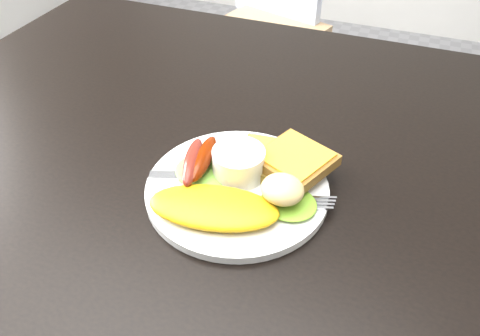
% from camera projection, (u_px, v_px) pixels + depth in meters
% --- Properties ---
extents(dining_table, '(1.20, 0.80, 0.04)m').
position_uv_depth(dining_table, '(264.00, 152.00, 0.69)').
color(dining_table, black).
rests_on(dining_table, ground).
extents(dining_chair, '(0.45, 0.45, 0.04)m').
position_uv_depth(dining_chair, '(262.00, 35.00, 1.64)').
color(dining_chair, tan).
rests_on(dining_chair, ground).
extents(plate, '(0.23, 0.23, 0.01)m').
position_uv_depth(plate, '(237.00, 188.00, 0.59)').
color(plate, white).
rests_on(plate, dining_table).
extents(lettuce_left, '(0.09, 0.08, 0.01)m').
position_uv_depth(lettuce_left, '(205.00, 170.00, 0.60)').
color(lettuce_left, olive).
rests_on(lettuce_left, plate).
extents(lettuce_right, '(0.08, 0.07, 0.01)m').
position_uv_depth(lettuce_right, '(289.00, 203.00, 0.56)').
color(lettuce_right, '#578A1B').
rests_on(lettuce_right, plate).
extents(omelette, '(0.17, 0.10, 0.02)m').
position_uv_depth(omelette, '(214.00, 207.00, 0.55)').
color(omelette, gold).
rests_on(omelette, plate).
extents(sausage_a, '(0.05, 0.09, 0.02)m').
position_uv_depth(sausage_a, '(193.00, 162.00, 0.59)').
color(sausage_a, maroon).
rests_on(sausage_a, lettuce_left).
extents(sausage_b, '(0.03, 0.09, 0.02)m').
position_uv_depth(sausage_b, '(204.00, 158.00, 0.60)').
color(sausage_b, '#5F0D02').
rests_on(sausage_b, lettuce_left).
extents(ramekin, '(0.09, 0.09, 0.04)m').
position_uv_depth(ramekin, '(239.00, 164.00, 0.59)').
color(ramekin, white).
rests_on(ramekin, plate).
extents(toast_a, '(0.09, 0.09, 0.01)m').
position_uv_depth(toast_a, '(271.00, 160.00, 0.62)').
color(toast_a, olive).
rests_on(toast_a, plate).
extents(toast_b, '(0.11, 0.11, 0.01)m').
position_uv_depth(toast_b, '(295.00, 161.00, 0.60)').
color(toast_b, olive).
rests_on(toast_b, toast_a).
extents(potato_salad, '(0.07, 0.06, 0.03)m').
position_uv_depth(potato_salad, '(282.00, 189.00, 0.55)').
color(potato_salad, beige).
rests_on(potato_salad, lettuce_right).
extents(fork, '(0.17, 0.07, 0.00)m').
position_uv_depth(fork, '(218.00, 177.00, 0.60)').
color(fork, '#ADAFB7').
rests_on(fork, plate).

